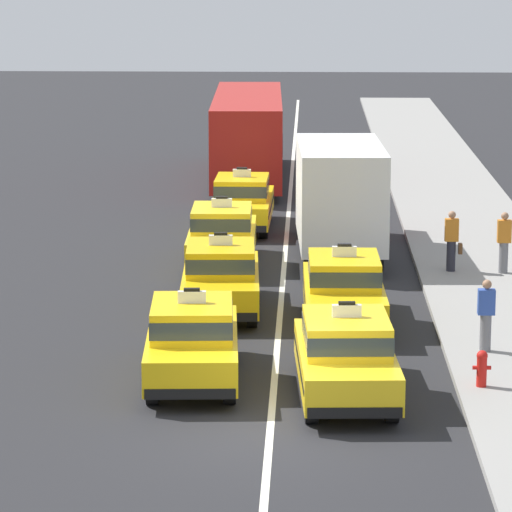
# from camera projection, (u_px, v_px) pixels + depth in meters

# --- Properties ---
(ground_plane) EXTENTS (160.00, 160.00, 0.00)m
(ground_plane) POSITION_uv_depth(u_px,v_px,m) (270.00, 435.00, 26.25)
(ground_plane) COLOR #232326
(lane_stripe_left_right) EXTENTS (0.14, 80.00, 0.01)m
(lane_stripe_left_right) POSITION_uv_depth(u_px,v_px,m) (287.00, 228.00, 45.81)
(lane_stripe_left_right) COLOR silver
(lane_stripe_left_right) RESTS_ON ground
(sidewalk_curb) EXTENTS (4.00, 90.00, 0.15)m
(sidewalk_curb) POSITION_uv_depth(u_px,v_px,m) (485.00, 260.00, 40.70)
(sidewalk_curb) COLOR gray
(sidewalk_curb) RESTS_ON ground
(taxi_left_nearest) EXTENTS (2.06, 4.65, 1.96)m
(taxi_left_nearest) POSITION_uv_depth(u_px,v_px,m) (192.00, 339.00, 29.34)
(taxi_left_nearest) COLOR black
(taxi_left_nearest) RESTS_ON ground
(taxi_left_second) EXTENTS (2.00, 4.63, 1.96)m
(taxi_left_second) POSITION_uv_depth(u_px,v_px,m) (221.00, 276.00, 35.05)
(taxi_left_second) COLOR black
(taxi_left_second) RESTS_ON ground
(taxi_left_third) EXTENTS (1.90, 4.59, 1.96)m
(taxi_left_third) POSITION_uv_depth(u_px,v_px,m) (222.00, 235.00, 40.16)
(taxi_left_third) COLOR black
(taxi_left_third) RESTS_ON ground
(taxi_left_fourth) EXTENTS (1.88, 4.58, 1.96)m
(taxi_left_fourth) POSITION_uv_depth(u_px,v_px,m) (242.00, 201.00, 45.49)
(taxi_left_fourth) COLOR black
(taxi_left_fourth) RESTS_ON ground
(bus_left_fifth) EXTENTS (2.82, 11.27, 3.22)m
(bus_left_fifth) POSITION_uv_depth(u_px,v_px,m) (248.00, 132.00, 54.97)
(bus_left_fifth) COLOR black
(bus_left_fifth) RESTS_ON ground
(taxi_right_nearest) EXTENTS (2.04, 4.64, 1.96)m
(taxi_right_nearest) POSITION_uv_depth(u_px,v_px,m) (346.00, 355.00, 28.23)
(taxi_right_nearest) COLOR black
(taxi_right_nearest) RESTS_ON ground
(taxi_right_second) EXTENTS (1.90, 4.59, 1.96)m
(taxi_right_second) POSITION_uv_depth(u_px,v_px,m) (344.00, 289.00, 33.73)
(taxi_right_second) COLOR black
(taxi_right_second) RESTS_ON ground
(box_truck_right_third) EXTENTS (2.51, 7.04, 3.27)m
(box_truck_right_third) POSITION_uv_depth(u_px,v_px,m) (338.00, 194.00, 41.41)
(box_truck_right_third) COLOR black
(box_truck_right_third) RESTS_ON ground
(pedestrian_near_crosswalk) EXTENTS (0.36, 0.24, 1.63)m
(pedestrian_near_crosswalk) POSITION_uv_depth(u_px,v_px,m) (504.00, 242.00, 38.60)
(pedestrian_near_crosswalk) COLOR slate
(pedestrian_near_crosswalk) RESTS_ON sidewalk_curb
(pedestrian_mid_block) EXTENTS (0.36, 0.24, 1.56)m
(pedestrian_mid_block) POSITION_uv_depth(u_px,v_px,m) (486.00, 315.00, 31.06)
(pedestrian_mid_block) COLOR slate
(pedestrian_mid_block) RESTS_ON sidewalk_curb
(pedestrian_by_storefront) EXTENTS (0.47, 0.24, 1.62)m
(pedestrian_by_storefront) POSITION_uv_depth(u_px,v_px,m) (452.00, 241.00, 38.85)
(pedestrian_by_storefront) COLOR #23232D
(pedestrian_by_storefront) RESTS_ON sidewalk_curb
(fire_hydrant) EXTENTS (0.36, 0.22, 0.73)m
(fire_hydrant) POSITION_uv_depth(u_px,v_px,m) (482.00, 367.00, 28.61)
(fire_hydrant) COLOR red
(fire_hydrant) RESTS_ON sidewalk_curb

